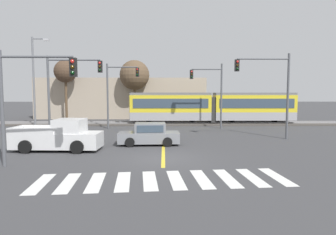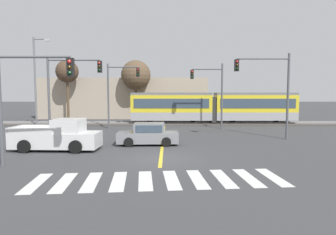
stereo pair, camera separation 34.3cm
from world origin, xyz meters
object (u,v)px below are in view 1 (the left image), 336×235
(traffic_light_near_left, at_px, (28,89))
(sedan_crossing, at_px, (149,135))
(light_rail_tram, at_px, (212,106))
(bare_tree_far_west, at_px, (65,72))
(traffic_light_far_left, at_px, (118,86))
(traffic_light_mid_left, at_px, (66,84))
(street_lamp_west, at_px, (35,77))
(bare_tree_west, at_px, (134,75))
(traffic_light_mid_right, at_px, (271,83))
(traffic_light_far_right, at_px, (211,87))
(pickup_truck, at_px, (60,137))

(traffic_light_near_left, bearing_deg, sedan_crossing, 47.72)
(light_rail_tram, distance_m, sedan_crossing, 14.93)
(sedan_crossing, height_order, bare_tree_far_west, bare_tree_far_west)
(traffic_light_far_left, bearing_deg, traffic_light_mid_left, -112.73)
(street_lamp_west, xyz_separation_m, bare_tree_west, (9.55, 7.98, 0.66))
(sedan_crossing, relative_size, bare_tree_far_west, 0.55)
(sedan_crossing, height_order, traffic_light_mid_right, traffic_light_mid_right)
(bare_tree_far_west, bearing_deg, traffic_light_far_right, -27.12)
(street_lamp_west, distance_m, bare_tree_far_west, 7.42)
(pickup_truck, height_order, traffic_light_mid_right, traffic_light_mid_right)
(street_lamp_west, bearing_deg, traffic_light_far_right, -4.96)
(bare_tree_far_west, bearing_deg, traffic_light_mid_left, -71.78)
(sedan_crossing, xyz_separation_m, pickup_truck, (-5.53, -1.96, 0.14))
(traffic_light_mid_right, relative_size, bare_tree_far_west, 0.85)
(traffic_light_far_right, height_order, street_lamp_west, street_lamp_west)
(traffic_light_mid_right, bearing_deg, street_lamp_west, 158.88)
(traffic_light_near_left, bearing_deg, bare_tree_far_west, 104.06)
(street_lamp_west, bearing_deg, traffic_light_near_left, -67.92)
(light_rail_tram, distance_m, bare_tree_far_west, 19.16)
(traffic_light_mid_right, distance_m, street_lamp_west, 23.21)
(traffic_light_mid_left, relative_size, bare_tree_far_west, 0.83)
(sedan_crossing, height_order, traffic_light_near_left, traffic_light_near_left)
(traffic_light_far_right, xyz_separation_m, street_lamp_west, (-18.12, 1.57, 1.03))
(traffic_light_far_right, height_order, traffic_light_mid_right, traffic_light_mid_right)
(light_rail_tram, relative_size, bare_tree_west, 2.36)
(traffic_light_near_left, bearing_deg, traffic_light_mid_left, 96.24)
(traffic_light_mid_left, height_order, bare_tree_far_west, bare_tree_far_west)
(traffic_light_mid_right, xyz_separation_m, street_lamp_west, (-21.64, 8.36, 0.81))
(traffic_light_mid_left, bearing_deg, street_lamp_west, 125.67)
(light_rail_tram, xyz_separation_m, traffic_light_far_right, (-0.76, -4.16, 2.13))
(light_rail_tram, relative_size, bare_tree_far_west, 2.38)
(traffic_light_mid_right, bearing_deg, bare_tree_far_west, 143.09)
(light_rail_tram, bearing_deg, bare_tree_far_west, 165.38)
(light_rail_tram, relative_size, traffic_light_far_right, 2.85)
(traffic_light_far_left, distance_m, traffic_light_near_left, 15.65)
(sedan_crossing, relative_size, traffic_light_mid_left, 0.66)
(traffic_light_far_right, relative_size, traffic_light_near_left, 1.14)
(light_rail_tram, relative_size, traffic_light_near_left, 3.27)
(traffic_light_far_left, relative_size, bare_tree_west, 0.83)
(sedan_crossing, height_order, street_lamp_west, street_lamp_west)
(traffic_light_far_right, height_order, bare_tree_far_west, bare_tree_far_west)
(bare_tree_far_west, bearing_deg, street_lamp_west, -96.17)
(traffic_light_mid_right, height_order, bare_tree_far_west, bare_tree_far_west)
(bare_tree_west, bearing_deg, bare_tree_far_west, -175.58)
(pickup_truck, height_order, bare_tree_far_west, bare_tree_far_west)
(sedan_crossing, distance_m, pickup_truck, 5.87)
(light_rail_tram, bearing_deg, traffic_light_near_left, -121.76)
(pickup_truck, relative_size, traffic_light_mid_right, 0.83)
(bare_tree_far_west, height_order, bare_tree_west, bare_tree_west)
(traffic_light_mid_left, bearing_deg, sedan_crossing, -21.68)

